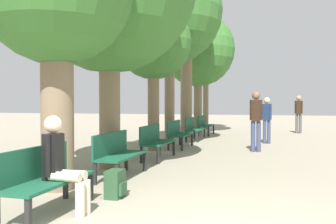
{
  "coord_description": "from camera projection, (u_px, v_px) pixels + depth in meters",
  "views": [
    {
      "loc": [
        0.69,
        -3.52,
        1.43
      ],
      "look_at": [
        -1.68,
        5.07,
        1.21
      ],
      "focal_mm": 40.0,
      "sensor_mm": 36.0,
      "label": 1
    }
  ],
  "objects": [
    {
      "name": "bench_row_0",
      "position": [
        43.0,
        175.0,
        4.83
      ],
      "size": [
        0.5,
        1.54,
        0.86
      ],
      "color": "#195138",
      "rests_on": "ground_plane"
    },
    {
      "name": "bench_row_1",
      "position": [
        117.0,
        152.0,
        7.15
      ],
      "size": [
        0.5,
        1.54,
        0.86
      ],
      "color": "#195138",
      "rests_on": "ground_plane"
    },
    {
      "name": "bench_row_2",
      "position": [
        155.0,
        140.0,
        9.48
      ],
      "size": [
        0.5,
        1.54,
        0.86
      ],
      "color": "#195138",
      "rests_on": "ground_plane"
    },
    {
      "name": "bench_row_3",
      "position": [
        178.0,
        132.0,
        11.8
      ],
      "size": [
        0.5,
        1.54,
        0.86
      ],
      "color": "#195138",
      "rests_on": "ground_plane"
    },
    {
      "name": "bench_row_4",
      "position": [
        193.0,
        127.0,
        14.13
      ],
      "size": [
        0.5,
        1.54,
        0.86
      ],
      "color": "#195138",
      "rests_on": "ground_plane"
    },
    {
      "name": "bench_row_5",
      "position": [
        204.0,
        124.0,
        16.45
      ],
      "size": [
        0.5,
        1.54,
        0.86
      ],
      "color": "#195138",
      "rests_on": "ground_plane"
    },
    {
      "name": "tree_row_2",
      "position": [
        153.0,
        43.0,
        11.09
      ],
      "size": [
        2.26,
        2.26,
        4.38
      ],
      "color": "#7A664C",
      "rests_on": "ground_plane"
    },
    {
      "name": "tree_row_3",
      "position": [
        170.0,
        12.0,
        12.81
      ],
      "size": [
        3.64,
        3.64,
        6.4
      ],
      "color": "#7A664C",
      "rests_on": "ground_plane"
    },
    {
      "name": "tree_row_4",
      "position": [
        186.0,
        32.0,
        15.35
      ],
      "size": [
        2.32,
        2.32,
        5.68
      ],
      "color": "#7A664C",
      "rests_on": "ground_plane"
    },
    {
      "name": "tree_row_5",
      "position": [
        198.0,
        50.0,
        17.8
      ],
      "size": [
        3.5,
        3.5,
        5.7
      ],
      "color": "#7A664C",
      "rests_on": "ground_plane"
    },
    {
      "name": "tree_row_6",
      "position": [
        206.0,
        55.0,
        19.95
      ],
      "size": [
        2.37,
        2.37,
        5.21
      ],
      "color": "#7A664C",
      "rests_on": "ground_plane"
    },
    {
      "name": "person_seated",
      "position": [
        61.0,
        162.0,
        4.81
      ],
      "size": [
        0.6,
        0.34,
        1.27
      ],
      "color": "beige",
      "rests_on": "ground_plane"
    },
    {
      "name": "backpack",
      "position": [
        115.0,
        184.0,
        5.61
      ],
      "size": [
        0.26,
        0.32,
        0.42
      ],
      "color": "#284C2D",
      "rests_on": "ground_plane"
    },
    {
      "name": "pedestrian_near",
      "position": [
        267.0,
        117.0,
        13.0
      ],
      "size": [
        0.33,
        0.24,
        1.61
      ],
      "color": "#384260",
      "rests_on": "ground_plane"
    },
    {
      "name": "pedestrian_mid",
      "position": [
        299.0,
        112.0,
        17.32
      ],
      "size": [
        0.36,
        0.26,
        1.76
      ],
      "color": "#4C4C4C",
      "rests_on": "ground_plane"
    },
    {
      "name": "pedestrian_far",
      "position": [
        256.0,
        117.0,
        10.82
      ],
      "size": [
        0.36,
        0.24,
        1.76
      ],
      "color": "#384260",
      "rests_on": "ground_plane"
    }
  ]
}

